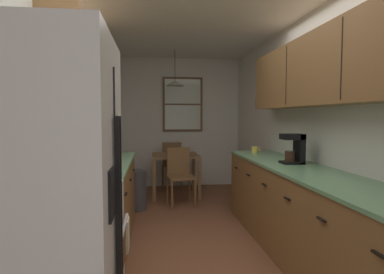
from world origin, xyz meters
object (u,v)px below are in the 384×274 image
(refrigerator, at_px, (44,225))
(microwave_over_range, at_px, (53,81))
(table_serving_bowl, at_px, (174,153))
(stove_range, at_px, (75,249))
(dining_chair_near, at_px, (180,173))
(storage_canister, at_px, (85,164))
(dining_chair_far, at_px, (172,162))
(dining_table, at_px, (175,161))
(trash_bin, at_px, (136,190))
(mug_by_coffeemaker, at_px, (255,150))
(coffee_maker, at_px, (295,148))

(refrigerator, bearing_deg, microwave_over_range, 101.37)
(table_serving_bowl, bearing_deg, stove_range, -105.69)
(refrigerator, distance_m, dining_chair_near, 3.57)
(stove_range, height_order, storage_canister, storage_canister)
(stove_range, xyz_separation_m, microwave_over_range, (-0.11, 0.00, 1.17))
(stove_range, relative_size, dining_chair_far, 1.22)
(storage_canister, bearing_deg, table_serving_bowl, 71.95)
(dining_table, xyz_separation_m, storage_canister, (-0.96, -2.90, 0.40))
(microwave_over_range, bearing_deg, trash_bin, 80.83)
(refrigerator, relative_size, mug_by_coffeemaker, 15.15)
(mug_by_coffeemaker, height_order, table_serving_bowl, mug_by_coffeemaker)
(coffee_maker, relative_size, table_serving_bowl, 1.53)
(trash_bin, height_order, table_serving_bowl, table_serving_bowl)
(stove_range, bearing_deg, storage_canister, 90.73)
(dining_table, bearing_deg, dining_chair_near, -87.52)
(mug_by_coffeemaker, relative_size, table_serving_bowl, 0.57)
(dining_chair_far, bearing_deg, refrigerator, -101.09)
(dining_table, xyz_separation_m, mug_by_coffeemaker, (0.99, -1.39, 0.34))
(table_serving_bowl, bearing_deg, trash_bin, -129.81)
(storage_canister, xyz_separation_m, table_serving_bowl, (0.93, 2.84, -0.25))
(dining_chair_far, xyz_separation_m, mug_by_coffeemaker, (1.00, -2.01, 0.44))
(refrigerator, xyz_separation_m, stove_range, (-0.03, 0.71, -0.42))
(dining_table, distance_m, dining_chair_far, 0.63)
(trash_bin, xyz_separation_m, storage_canister, (-0.30, -2.09, 0.71))
(stove_range, bearing_deg, microwave_over_range, 179.97)
(mug_by_coffeemaker, bearing_deg, table_serving_bowl, 127.39)
(stove_range, xyz_separation_m, table_serving_bowl, (0.92, 3.28, 0.29))
(trash_bin, xyz_separation_m, table_serving_bowl, (0.63, 0.75, 0.46))
(refrigerator, relative_size, dining_table, 2.15)
(dining_chair_far, distance_m, mug_by_coffeemaker, 2.29)
(stove_range, height_order, dining_table, stove_range)
(dining_table, relative_size, trash_bin, 1.40)
(stove_range, bearing_deg, dining_table, 74.07)
(refrigerator, height_order, trash_bin, refrigerator)
(trash_bin, bearing_deg, storage_canister, -98.16)
(stove_range, relative_size, dining_table, 1.33)
(dining_table, height_order, coffee_maker, coffee_maker)
(dining_chair_near, height_order, table_serving_bowl, dining_chair_near)
(trash_bin, bearing_deg, mug_by_coffeemaker, -19.48)
(stove_range, height_order, dining_chair_near, stove_range)
(mug_by_coffeemaker, bearing_deg, coffee_maker, -84.16)
(dining_chair_near, height_order, dining_chair_far, same)
(dining_table, xyz_separation_m, coffee_maker, (1.09, -2.40, 0.46))
(dining_table, distance_m, coffee_maker, 2.68)
(refrigerator, xyz_separation_m, table_serving_bowl, (0.89, 3.99, -0.13))
(table_serving_bowl, bearing_deg, dining_table, 61.89)
(coffee_maker, bearing_deg, microwave_over_range, -156.61)
(stove_range, height_order, dining_chair_far, stove_range)
(refrigerator, distance_m, storage_canister, 1.15)
(storage_canister, xyz_separation_m, coffee_maker, (2.05, 0.50, 0.06))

